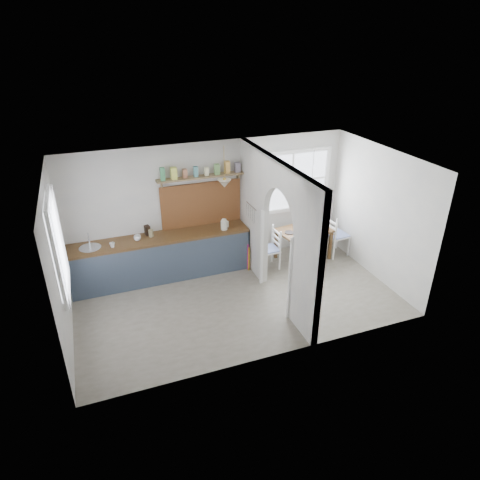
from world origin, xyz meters
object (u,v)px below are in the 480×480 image
object	(u,v)px
dining_table	(303,244)
kettle	(224,224)
vase	(298,221)
chair_left	(268,249)
chair_right	(337,234)

from	to	relation	value
dining_table	kettle	size ratio (longest dim) A/B	5.03
dining_table	vase	world-z (taller)	vase
chair_left	dining_table	bearing A→B (deg)	94.45
chair_right	kettle	size ratio (longest dim) A/B	4.40
chair_left	vase	distance (m)	0.99
kettle	dining_table	bearing A→B (deg)	-2.46
chair_right	vase	world-z (taller)	chair_right
chair_left	kettle	world-z (taller)	kettle
dining_table	kettle	distance (m)	1.86
chair_left	kettle	xyz separation A→B (m)	(-0.86, 0.29, 0.57)
vase	chair_right	bearing A→B (deg)	-22.22
chair_right	vase	distance (m)	0.91
kettle	vase	distance (m)	1.72
dining_table	vase	size ratio (longest dim) A/B	5.20
chair_left	chair_right	size ratio (longest dim) A/B	0.90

